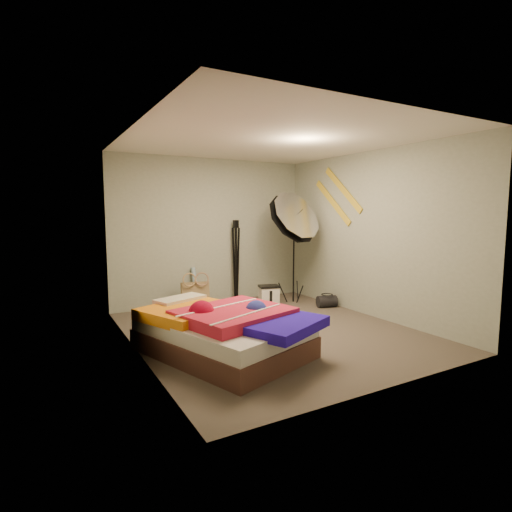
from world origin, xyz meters
TOP-DOWN VIEW (x-y plane):
  - floor at (0.00, 0.00)m, footprint 4.00×4.00m
  - ceiling at (0.00, 0.00)m, footprint 4.00×4.00m
  - wall_back at (0.00, 2.00)m, footprint 3.50×0.00m
  - wall_front at (0.00, -2.00)m, footprint 3.50×0.00m
  - wall_left at (-1.75, 0.00)m, footprint 0.00×4.00m
  - wall_right at (1.75, 0.00)m, footprint 0.00×4.00m
  - tote_bag at (-0.46, 1.62)m, footprint 0.48×0.28m
  - wrapping_roll at (-0.36, 1.90)m, footprint 0.12×0.20m
  - camera_case at (0.75, 1.30)m, footprint 0.36×0.30m
  - duffel_bag at (1.51, 0.69)m, footprint 0.36×0.27m
  - wall_stripe_upper at (1.73, 0.60)m, footprint 0.02×0.91m
  - wall_stripe_lower at (1.73, 0.85)m, footprint 0.02×0.91m
  - bed at (-0.91, -0.45)m, footprint 1.83×2.16m
  - photo_umbrella at (1.12, 1.17)m, footprint 1.14×0.79m
  - camera_tripod at (0.40, 1.87)m, footprint 0.08×0.08m

SIDE VIEW (x-z plane):
  - floor at x=0.00m, z-range 0.00..0.00m
  - duffel_bag at x=1.51m, z-range 0.00..0.20m
  - camera_case at x=0.75m, z-range 0.00..0.31m
  - tote_bag at x=-0.46m, z-range -0.01..0.46m
  - bed at x=-0.91m, z-range 0.00..0.53m
  - wrapping_roll at x=-0.36m, z-range 0.00..0.65m
  - camera_tripod at x=0.40m, z-range 0.11..1.55m
  - wall_back at x=0.00m, z-range -0.50..3.00m
  - wall_front at x=0.00m, z-range -0.50..3.00m
  - wall_left at x=-1.75m, z-range -0.75..3.25m
  - wall_right at x=1.75m, z-range -0.75..3.25m
  - photo_umbrella at x=1.12m, z-range 0.44..2.48m
  - wall_stripe_lower at x=1.73m, z-range 1.36..2.14m
  - wall_stripe_upper at x=1.73m, z-range 1.56..2.34m
  - ceiling at x=0.00m, z-range 2.50..2.50m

